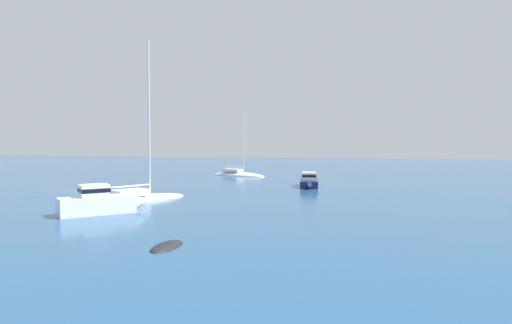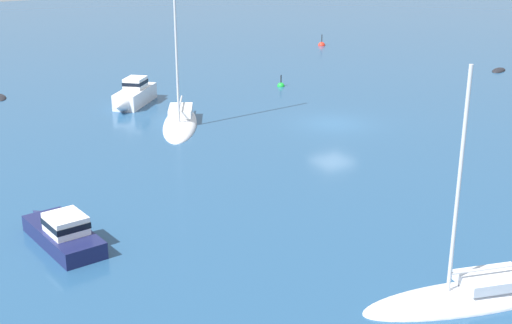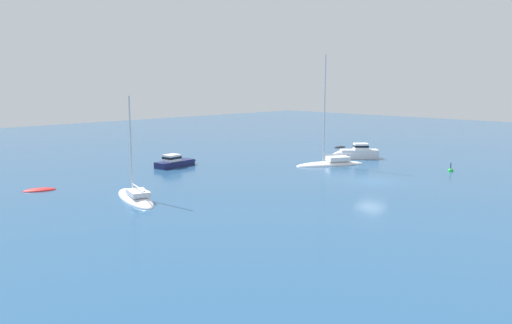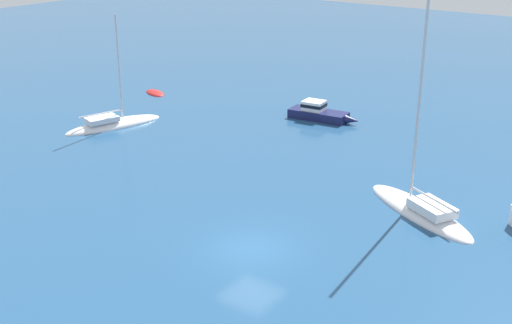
{
  "view_description": "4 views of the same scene",
  "coord_description": "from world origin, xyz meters",
  "px_view_note": "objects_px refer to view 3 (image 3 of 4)",
  "views": [
    {
      "loc": [
        34.41,
        23.92,
        4.4
      ],
      "look_at": [
        -5.49,
        14.57,
        2.44
      ],
      "focal_mm": 30.99,
      "sensor_mm": 36.0,
      "label": 1
    },
    {
      "loc": [
        -32.67,
        25.63,
        11.94
      ],
      "look_at": [
        -5.82,
        9.2,
        0.91
      ],
      "focal_mm": 48.78,
      "sensor_mm": 36.0,
      "label": 2
    },
    {
      "loc": [
        -39.77,
        -24.72,
        9.06
      ],
      "look_at": [
        -7.05,
        7.88,
        1.69
      ],
      "focal_mm": 35.75,
      "sensor_mm": 36.0,
      "label": 3
    },
    {
      "loc": [
        16.1,
        -21.89,
        14.61
      ],
      "look_at": [
        -4.25,
        6.21,
        1.4
      ],
      "focal_mm": 46.49,
      "sensor_mm": 36.0,
      "label": 4
    }
  ],
  "objects_px": {
    "launch": "(357,153)",
    "tender": "(40,191)",
    "sloop": "(135,198)",
    "cabin_cruiser": "(175,162)",
    "yacht": "(331,163)",
    "channel_buoy": "(450,171)",
    "rib": "(340,147)"
  },
  "relations": [
    {
      "from": "launch",
      "to": "yacht",
      "type": "xyz_separation_m",
      "value": [
        -5.92,
        -0.63,
        -0.54
      ]
    },
    {
      "from": "yacht",
      "to": "channel_buoy",
      "type": "bearing_deg",
      "value": 144.9
    },
    {
      "from": "cabin_cruiser",
      "to": "yacht",
      "type": "distance_m",
      "value": 16.83
    },
    {
      "from": "launch",
      "to": "cabin_cruiser",
      "type": "height_order",
      "value": "launch"
    },
    {
      "from": "sloop",
      "to": "yacht",
      "type": "height_order",
      "value": "yacht"
    },
    {
      "from": "cabin_cruiser",
      "to": "rib",
      "type": "xyz_separation_m",
      "value": [
        25.47,
        -3.07,
        -0.52
      ]
    },
    {
      "from": "cabin_cruiser",
      "to": "tender",
      "type": "height_order",
      "value": "cabin_cruiser"
    },
    {
      "from": "sloop",
      "to": "rib",
      "type": "xyz_separation_m",
      "value": [
        36.71,
        7.12,
        -0.09
      ]
    },
    {
      "from": "cabin_cruiser",
      "to": "rib",
      "type": "bearing_deg",
      "value": -12.97
    },
    {
      "from": "cabin_cruiser",
      "to": "yacht",
      "type": "xyz_separation_m",
      "value": [
        12.67,
        -11.08,
        -0.35
      ]
    },
    {
      "from": "launch",
      "to": "channel_buoy",
      "type": "distance_m",
      "value": 11.65
    },
    {
      "from": "sloop",
      "to": "channel_buoy",
      "type": "height_order",
      "value": "sloop"
    },
    {
      "from": "cabin_cruiser",
      "to": "channel_buoy",
      "type": "xyz_separation_m",
      "value": [
        18.07,
        -22.07,
        -0.5
      ]
    },
    {
      "from": "launch",
      "to": "sloop",
      "type": "bearing_deg",
      "value": 43.3
    },
    {
      "from": "cabin_cruiser",
      "to": "tender",
      "type": "xyz_separation_m",
      "value": [
        -15.19,
        -1.76,
        -0.52
      ]
    },
    {
      "from": "launch",
      "to": "rib",
      "type": "height_order",
      "value": "launch"
    },
    {
      "from": "sloop",
      "to": "cabin_cruiser",
      "type": "bearing_deg",
      "value": -31.17
    },
    {
      "from": "launch",
      "to": "sloop",
      "type": "xyz_separation_m",
      "value": [
        -29.82,
        0.26,
        -0.62
      ]
    },
    {
      "from": "tender",
      "to": "channel_buoy",
      "type": "bearing_deg",
      "value": 172.04
    },
    {
      "from": "sloop",
      "to": "yacht",
      "type": "xyz_separation_m",
      "value": [
        23.9,
        -0.89,
        0.08
      ]
    },
    {
      "from": "tender",
      "to": "channel_buoy",
      "type": "height_order",
      "value": "channel_buoy"
    },
    {
      "from": "rib",
      "to": "channel_buoy",
      "type": "relative_size",
      "value": 1.98
    },
    {
      "from": "rib",
      "to": "launch",
      "type": "bearing_deg",
      "value": -128.95
    },
    {
      "from": "yacht",
      "to": "channel_buoy",
      "type": "relative_size",
      "value": 10.63
    },
    {
      "from": "channel_buoy",
      "to": "sloop",
      "type": "bearing_deg",
      "value": 157.93
    },
    {
      "from": "tender",
      "to": "sloop",
      "type": "distance_m",
      "value": 9.32
    },
    {
      "from": "cabin_cruiser",
      "to": "rib",
      "type": "relative_size",
      "value": 2.43
    },
    {
      "from": "launch",
      "to": "tender",
      "type": "xyz_separation_m",
      "value": [
        -33.77,
        8.7,
        -0.7
      ]
    },
    {
      "from": "sloop",
      "to": "rib",
      "type": "relative_size",
      "value": 3.71
    },
    {
      "from": "yacht",
      "to": "channel_buoy",
      "type": "height_order",
      "value": "yacht"
    },
    {
      "from": "channel_buoy",
      "to": "rib",
      "type": "bearing_deg",
      "value": 68.69
    },
    {
      "from": "rib",
      "to": "tender",
      "type": "bearing_deg",
      "value": -177.76
    }
  ]
}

